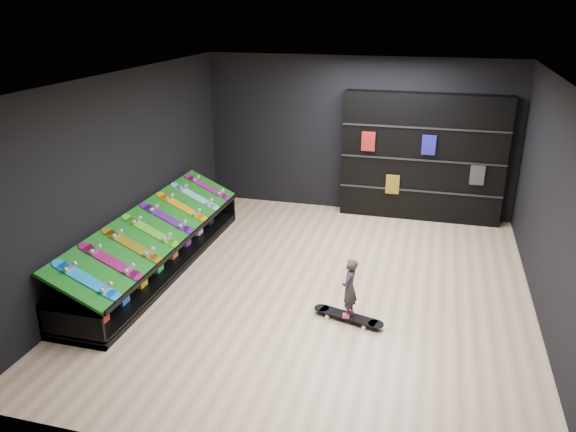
% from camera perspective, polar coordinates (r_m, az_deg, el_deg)
% --- Properties ---
extents(floor, '(6.00, 7.00, 0.01)m').
position_cam_1_polar(floor, '(8.31, 2.99, -7.25)').
color(floor, beige).
rests_on(floor, ground).
extents(ceiling, '(6.00, 7.00, 0.01)m').
position_cam_1_polar(ceiling, '(7.39, 3.44, 13.72)').
color(ceiling, white).
rests_on(ceiling, ground).
extents(wall_back, '(6.00, 0.02, 3.00)m').
position_cam_1_polar(wall_back, '(11.05, 7.04, 8.11)').
color(wall_back, black).
rests_on(wall_back, ground).
extents(wall_front, '(6.00, 0.02, 3.00)m').
position_cam_1_polar(wall_front, '(4.65, -6.01, -10.60)').
color(wall_front, black).
rests_on(wall_front, ground).
extents(wall_left, '(0.02, 7.00, 3.00)m').
position_cam_1_polar(wall_left, '(8.80, -16.31, 4.10)').
color(wall_left, black).
rests_on(wall_left, ground).
extents(wall_right, '(0.02, 7.00, 3.00)m').
position_cam_1_polar(wall_right, '(7.73, 25.51, 0.54)').
color(wall_right, black).
rests_on(wall_right, ground).
extents(display_rack, '(0.90, 4.50, 0.50)m').
position_cam_1_polar(display_rack, '(9.02, -13.05, -3.68)').
color(display_rack, black).
rests_on(display_rack, ground).
extents(turf_ramp, '(0.92, 4.50, 0.46)m').
position_cam_1_polar(turf_ramp, '(8.82, -13.00, -0.99)').
color(turf_ramp, '#0D5410').
rests_on(turf_ramp, display_rack).
extents(back_shelving, '(2.99, 0.35, 2.39)m').
position_cam_1_polar(back_shelving, '(10.85, 13.48, 5.79)').
color(back_shelving, black).
rests_on(back_shelving, ground).
extents(floor_skateboard, '(1.00, 0.47, 0.09)m').
position_cam_1_polar(floor_skateboard, '(7.51, 6.12, -10.31)').
color(floor_skateboard, black).
rests_on(floor_skateboard, ground).
extents(child, '(0.15, 0.20, 0.48)m').
position_cam_1_polar(child, '(7.37, 6.20, -8.38)').
color(child, black).
rests_on(child, floor_skateboard).
extents(display_board_0, '(0.93, 0.22, 0.50)m').
position_cam_1_polar(display_board_0, '(7.33, -19.76, -6.14)').
color(display_board_0, blue).
rests_on(display_board_0, turf_ramp).
extents(display_board_1, '(0.93, 0.22, 0.50)m').
position_cam_1_polar(display_board_1, '(7.73, -17.54, -4.43)').
color(display_board_1, '#E5198C').
rests_on(display_board_1, turf_ramp).
extents(display_board_2, '(0.93, 0.22, 0.50)m').
position_cam_1_polar(display_board_2, '(8.15, -15.55, -2.88)').
color(display_board_2, yellow).
rests_on(display_board_2, turf_ramp).
extents(display_board_3, '(0.93, 0.22, 0.50)m').
position_cam_1_polar(display_board_3, '(8.58, -13.77, -1.49)').
color(display_board_3, green).
rests_on(display_board_3, turf_ramp).
extents(display_board_4, '(0.93, 0.22, 0.50)m').
position_cam_1_polar(display_board_4, '(9.02, -12.16, -0.22)').
color(display_board_4, purple).
rests_on(display_board_4, turf_ramp).
extents(display_board_5, '(0.93, 0.22, 0.50)m').
position_cam_1_polar(display_board_5, '(9.48, -10.70, 0.92)').
color(display_board_5, yellow).
rests_on(display_board_5, turf_ramp).
extents(display_board_6, '(0.93, 0.22, 0.50)m').
position_cam_1_polar(display_board_6, '(9.94, -9.38, 1.96)').
color(display_board_6, '#0CB2E5').
rests_on(display_board_6, turf_ramp).
extents(display_board_7, '(0.93, 0.22, 0.50)m').
position_cam_1_polar(display_board_7, '(10.41, -8.17, 2.90)').
color(display_board_7, '#2626BF').
rests_on(display_board_7, turf_ramp).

